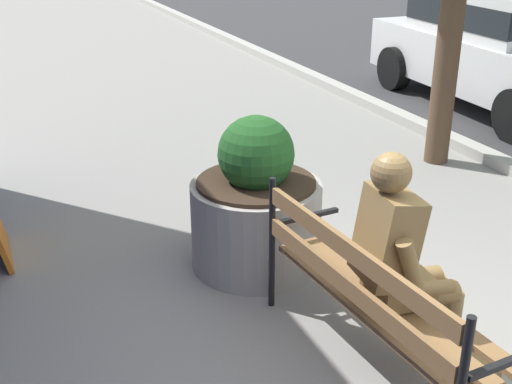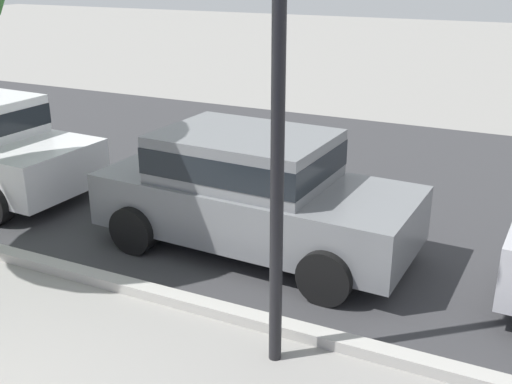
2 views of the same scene
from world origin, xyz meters
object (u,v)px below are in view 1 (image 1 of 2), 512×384
Objects in this scene: concrete_planter at (256,209)px; parked_car_white at (502,45)px; park_bench at (371,292)px; bronze_statue_seated at (408,268)px.

parked_car_white is at bearing 120.04° from concrete_planter.
park_bench is 0.25m from bronze_statue_seated.
parked_car_white is at bearing 131.73° from park_bench.
bronze_statue_seated is 0.33× the size of parked_car_white.
bronze_statue_seated is 1.53m from concrete_planter.
parked_car_white reaches higher than bronze_statue_seated.
parked_car_white is (-4.26, 4.77, 0.30)m from park_bench.
parked_car_white reaches higher than concrete_planter.
park_bench is at bearing 3.15° from concrete_planter.
parked_car_white reaches higher than park_bench.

